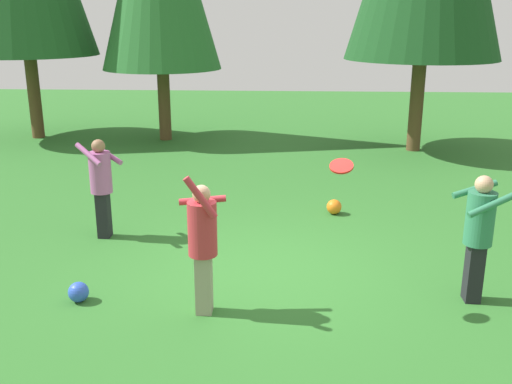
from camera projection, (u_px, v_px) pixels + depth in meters
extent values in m
plane|color=#2D6B28|center=(264.00, 274.00, 8.04)|extent=(40.00, 40.00, 0.00)
cube|color=gray|center=(204.00, 283.00, 6.90)|extent=(0.19, 0.22, 0.74)
cylinder|color=#B72D38|center=(202.00, 229.00, 6.70)|extent=(0.34, 0.34, 0.64)
sphere|color=tan|center=(201.00, 194.00, 6.58)|extent=(0.21, 0.21, 0.21)
cylinder|color=#B72D38|center=(203.00, 200.00, 6.81)|extent=(0.56, 0.13, 0.12)
cylinder|color=#B72D38|center=(200.00, 198.00, 6.39)|extent=(0.38, 0.11, 0.50)
cube|color=black|center=(474.00, 272.00, 7.18)|extent=(0.19, 0.22, 0.75)
cylinder|color=#2D7551|center=(480.00, 218.00, 6.98)|extent=(0.34, 0.34, 0.66)
sphere|color=tan|center=(484.00, 184.00, 6.85)|extent=(0.21, 0.21, 0.21)
cylinder|color=#2D7551|center=(491.00, 205.00, 6.72)|extent=(0.55, 0.18, 0.29)
cylinder|color=#2D7551|center=(475.00, 189.00, 7.08)|extent=(0.56, 0.18, 0.22)
cube|color=black|center=(104.00, 215.00, 9.27)|extent=(0.19, 0.22, 0.74)
cylinder|color=#A85693|center=(100.00, 172.00, 9.07)|extent=(0.34, 0.34, 0.65)
sphere|color=#8C6647|center=(98.00, 146.00, 8.95)|extent=(0.21, 0.21, 0.21)
cylinder|color=#A85693|center=(109.00, 155.00, 9.16)|extent=(0.50, 0.36, 0.25)
cylinder|color=#A85693|center=(88.00, 154.00, 8.82)|extent=(0.49, 0.35, 0.31)
cylinder|color=red|center=(341.00, 166.00, 6.55)|extent=(0.32, 0.32, 0.13)
sphere|color=blue|center=(78.00, 292.00, 7.22)|extent=(0.25, 0.25, 0.25)
sphere|color=orange|center=(334.00, 207.00, 10.40)|extent=(0.27, 0.27, 0.27)
cylinder|color=brown|center=(31.00, 63.00, 16.32)|extent=(0.35, 0.35, 4.23)
cylinder|color=brown|center=(163.00, 75.00, 16.15)|extent=(0.34, 0.34, 3.60)
cylinder|color=brown|center=(419.00, 68.00, 14.73)|extent=(0.35, 0.35, 4.25)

